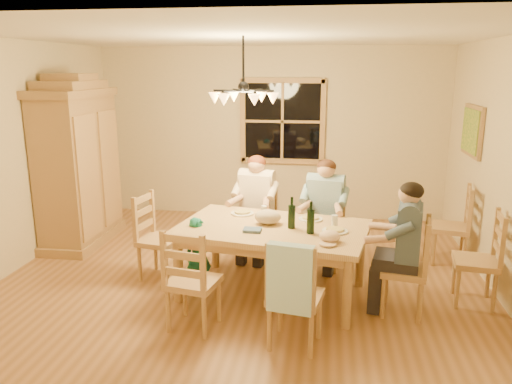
% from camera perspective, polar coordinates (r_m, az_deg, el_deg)
% --- Properties ---
extents(floor, '(5.50, 5.50, 0.00)m').
position_cam_1_polar(floor, '(5.96, -1.31, -9.41)').
color(floor, '#8E5E33').
rests_on(floor, ground).
extents(ceiling, '(5.50, 5.00, 0.02)m').
position_cam_1_polar(ceiling, '(5.48, -1.48, 17.45)').
color(ceiling, white).
rests_on(ceiling, wall_back).
extents(wall_back, '(5.50, 0.02, 2.70)m').
position_cam_1_polar(wall_back, '(8.01, 1.61, 6.69)').
color(wall_back, beige).
rests_on(wall_back, floor).
extents(wall_left, '(0.02, 5.00, 2.70)m').
position_cam_1_polar(wall_left, '(6.60, -25.69, 3.73)').
color(wall_left, beige).
rests_on(wall_left, floor).
extents(wall_right, '(0.02, 5.00, 2.70)m').
position_cam_1_polar(wall_right, '(5.79, 26.56, 2.37)').
color(wall_right, beige).
rests_on(wall_right, floor).
extents(window, '(1.30, 0.06, 1.30)m').
position_cam_1_polar(window, '(7.94, 3.04, 8.06)').
color(window, black).
rests_on(window, wall_back).
extents(painting, '(0.06, 0.78, 0.64)m').
position_cam_1_polar(painting, '(6.88, 23.47, 6.43)').
color(painting, olive).
rests_on(painting, wall_right).
extents(chandelier, '(0.77, 0.68, 0.71)m').
position_cam_1_polar(chandelier, '(5.48, -1.44, 10.94)').
color(chandelier, black).
rests_on(chandelier, ceiling).
extents(armoire, '(0.66, 1.40, 2.30)m').
position_cam_1_polar(armoire, '(7.19, -19.62, 2.66)').
color(armoire, olive).
rests_on(armoire, floor).
extents(dining_table, '(2.12, 1.51, 0.76)m').
position_cam_1_polar(dining_table, '(5.26, 1.89, -4.96)').
color(dining_table, '#B58050').
rests_on(dining_table, floor).
extents(chair_far_left, '(0.51, 0.49, 0.99)m').
position_cam_1_polar(chair_far_left, '(6.34, 0.05, -5.03)').
color(chair_far_left, '#B47E4F').
rests_on(chair_far_left, floor).
extents(chair_far_right, '(0.51, 0.49, 0.99)m').
position_cam_1_polar(chair_far_right, '(6.13, 7.74, -5.83)').
color(chair_far_right, '#B47E4F').
rests_on(chair_far_right, floor).
extents(chair_near_left, '(0.51, 0.49, 0.99)m').
position_cam_1_polar(chair_near_left, '(4.77, -7.12, -11.81)').
color(chair_near_left, '#B47E4F').
rests_on(chair_near_left, floor).
extents(chair_near_right, '(0.51, 0.49, 0.99)m').
position_cam_1_polar(chair_near_right, '(4.47, 4.49, -13.60)').
color(chair_near_right, '#B47E4F').
rests_on(chair_near_right, floor).
extents(chair_end_left, '(0.49, 0.51, 0.99)m').
position_cam_1_polar(chair_end_left, '(5.88, -10.87, -6.82)').
color(chair_end_left, '#B47E4F').
rests_on(chair_end_left, floor).
extents(chair_end_right, '(0.49, 0.51, 0.99)m').
position_cam_1_polar(chair_end_right, '(5.19, 16.44, -10.06)').
color(chair_end_right, '#B47E4F').
rests_on(chair_end_right, floor).
extents(adult_woman, '(0.45, 0.48, 0.87)m').
position_cam_1_polar(adult_woman, '(6.18, 0.05, -0.32)').
color(adult_woman, beige).
rests_on(adult_woman, floor).
extents(adult_plaid_man, '(0.45, 0.48, 0.87)m').
position_cam_1_polar(adult_plaid_man, '(5.97, 7.91, -0.96)').
color(adult_plaid_man, '#316987').
rests_on(adult_plaid_man, floor).
extents(adult_slate_man, '(0.48, 0.45, 0.87)m').
position_cam_1_polar(adult_slate_man, '(5.00, 16.87, -4.42)').
color(adult_slate_man, '#44566E').
rests_on(adult_slate_man, floor).
extents(towel, '(0.39, 0.17, 0.58)m').
position_cam_1_polar(towel, '(4.13, 3.93, -9.88)').
color(towel, '#AAD2E6').
rests_on(towel, chair_near_right).
extents(wine_bottle_a, '(0.08, 0.08, 0.33)m').
position_cam_1_polar(wine_bottle_a, '(5.13, 4.10, -2.38)').
color(wine_bottle_a, black).
rests_on(wine_bottle_a, dining_table).
extents(wine_bottle_b, '(0.08, 0.08, 0.33)m').
position_cam_1_polar(wine_bottle_b, '(4.99, 6.27, -2.91)').
color(wine_bottle_b, black).
rests_on(wine_bottle_b, dining_table).
extents(plate_woman, '(0.26, 0.26, 0.02)m').
position_cam_1_polar(plate_woman, '(5.65, -1.56, -2.46)').
color(plate_woman, white).
rests_on(plate_woman, dining_table).
extents(plate_plaid, '(0.26, 0.26, 0.02)m').
position_cam_1_polar(plate_plaid, '(5.47, 6.26, -3.09)').
color(plate_plaid, white).
rests_on(plate_plaid, dining_table).
extents(plate_slate, '(0.26, 0.26, 0.02)m').
position_cam_1_polar(plate_slate, '(5.11, 9.00, -4.43)').
color(plate_slate, white).
rests_on(plate_slate, dining_table).
extents(wine_glass_a, '(0.06, 0.06, 0.14)m').
position_cam_1_polar(wine_glass_a, '(5.49, 0.93, -2.30)').
color(wine_glass_a, silver).
rests_on(wine_glass_a, dining_table).
extents(wine_glass_b, '(0.06, 0.06, 0.14)m').
position_cam_1_polar(wine_glass_b, '(5.21, 8.96, -3.36)').
color(wine_glass_b, silver).
rests_on(wine_glass_b, dining_table).
extents(cap, '(0.20, 0.20, 0.11)m').
position_cam_1_polar(cap, '(4.81, 8.45, -5.01)').
color(cap, '#D3AE8D').
rests_on(cap, dining_table).
extents(napkin, '(0.20, 0.17, 0.03)m').
position_cam_1_polar(napkin, '(5.06, -0.42, -4.36)').
color(napkin, '#465D81').
rests_on(napkin, dining_table).
extents(cloth_bundle, '(0.28, 0.22, 0.15)m').
position_cam_1_polar(cloth_bundle, '(5.29, 1.35, -2.85)').
color(cloth_bundle, tan).
rests_on(cloth_bundle, dining_table).
extents(child, '(0.37, 0.35, 0.85)m').
position_cam_1_polar(child, '(5.38, -6.59, -7.29)').
color(child, '#197467').
rests_on(child, floor).
extents(chair_spare_front, '(0.47, 0.49, 0.99)m').
position_cam_1_polar(chair_spare_front, '(5.64, 23.64, -8.73)').
color(chair_spare_front, '#B47E4F').
rests_on(chair_spare_front, floor).
extents(chair_spare_back, '(0.49, 0.51, 0.99)m').
position_cam_1_polar(chair_spare_back, '(6.67, 21.17, -5.04)').
color(chair_spare_back, '#B47E4F').
rests_on(chair_spare_back, floor).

